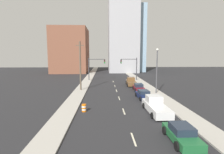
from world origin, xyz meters
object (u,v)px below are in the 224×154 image
at_px(traffic_signal_left, 94,66).
at_px(traffic_barrel, 84,108).
at_px(street_lamp, 157,68).
at_px(traffic_signal_right, 132,66).
at_px(utility_pole_left_mid, 80,66).
at_px(sedan_green, 182,134).
at_px(pickup_truck_brown, 131,82).
at_px(sedan_maroon, 139,87).
at_px(sedan_navy, 144,95).
at_px(pickup_truck_white, 156,106).

height_order(traffic_signal_left, traffic_barrel, traffic_signal_left).
relative_size(traffic_barrel, street_lamp, 0.11).
relative_size(traffic_signal_right, utility_pole_left_mid, 0.65).
distance_m(traffic_signal_right, sedan_green, 35.41).
bearing_deg(sedan_green, pickup_truck_brown, 90.07).
bearing_deg(street_lamp, sedan_maroon, 131.56).
xyz_separation_m(utility_pole_left_mid, sedan_maroon, (11.59, -0.63, -4.34)).
height_order(utility_pole_left_mid, sedan_green, utility_pole_left_mid).
relative_size(sedan_maroon, pickup_truck_brown, 0.79).
xyz_separation_m(sedan_green, sedan_maroon, (0.60, 20.83, -0.00)).
distance_m(traffic_signal_right, pickup_truck_brown, 8.71).
distance_m(utility_pole_left_mid, sedan_green, 24.50).
distance_m(traffic_barrel, sedan_navy, 11.05).
distance_m(traffic_signal_right, sedan_maroon, 14.82).
distance_m(sedan_green, pickup_truck_white, 7.45).
xyz_separation_m(traffic_signal_right, sedan_navy, (-1.33, -20.71, -3.52)).
relative_size(street_lamp, pickup_truck_brown, 1.39).
height_order(traffic_signal_right, pickup_truck_white, traffic_signal_right).
height_order(sedan_green, pickup_truck_brown, pickup_truck_brown).
bearing_deg(traffic_signal_right, traffic_signal_left, 180.00).
bearing_deg(traffic_signal_right, utility_pole_left_mid, -132.26).
bearing_deg(sedan_maroon, pickup_truck_white, -91.38).
bearing_deg(traffic_signal_right, pickup_truck_brown, -100.09).
bearing_deg(utility_pole_left_mid, traffic_signal_left, 82.59).
height_order(traffic_signal_left, street_lamp, street_lamp).
bearing_deg(sedan_maroon, street_lamp, -47.52).
bearing_deg(pickup_truck_white, sedan_green, -91.52).
distance_m(sedan_green, sedan_navy, 14.50).
xyz_separation_m(sedan_green, pickup_truck_white, (0.06, 7.45, 0.14)).
xyz_separation_m(utility_pole_left_mid, sedan_green, (11.00, -21.46, -4.34)).
xyz_separation_m(utility_pole_left_mid, street_lamp, (14.25, -3.62, -0.20)).
bearing_deg(utility_pole_left_mid, sedan_maroon, -3.09).
xyz_separation_m(traffic_signal_left, sedan_green, (9.21, -35.21, -3.49)).
bearing_deg(traffic_signal_right, street_lamp, -84.23).
xyz_separation_m(traffic_signal_right, sedan_maroon, (-0.90, -14.37, -3.50)).
bearing_deg(traffic_barrel, traffic_signal_right, 69.12).
bearing_deg(traffic_barrel, pickup_truck_white, -4.22).
distance_m(traffic_signal_right, sedan_navy, 21.04).
height_order(sedan_green, pickup_truck_white, pickup_truck_white).
relative_size(traffic_barrel, sedan_green, 0.22).
height_order(traffic_signal_left, sedan_navy, traffic_signal_left).
relative_size(sedan_green, pickup_truck_white, 0.69).
height_order(sedan_navy, pickup_truck_brown, pickup_truck_brown).
bearing_deg(street_lamp, traffic_barrel, -141.17).
distance_m(traffic_signal_left, street_lamp, 21.38).
distance_m(street_lamp, sedan_navy, 6.17).
distance_m(utility_pole_left_mid, street_lamp, 14.70).
relative_size(utility_pole_left_mid, sedan_maroon, 2.08).
bearing_deg(utility_pole_left_mid, pickup_truck_brown, 27.80).
distance_m(traffic_barrel, street_lamp, 16.11).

